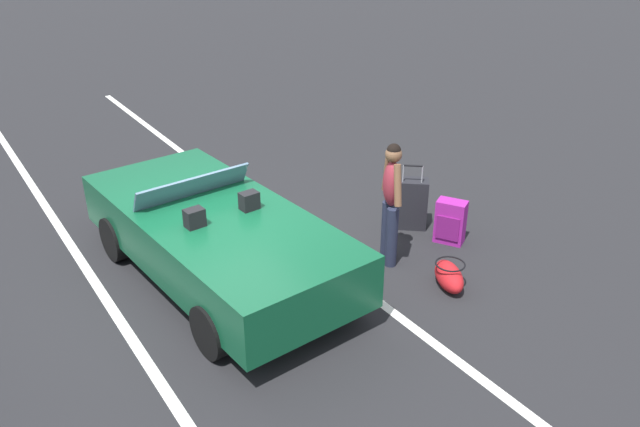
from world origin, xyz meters
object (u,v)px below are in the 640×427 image
object	(u,v)px
convertible_car	(208,231)
duffel_bag	(449,276)
suitcase_large_black	(410,203)
suitcase_medium_bright	(450,222)
traveler_person	(391,198)

from	to	relation	value
convertible_car	duffel_bag	distance (m)	3.04
suitcase_large_black	suitcase_medium_bright	world-z (taller)	suitcase_large_black
convertible_car	duffel_bag	world-z (taller)	convertible_car
suitcase_large_black	duffel_bag	xyz separation A→B (m)	(-1.51, 0.67, -0.21)
duffel_bag	suitcase_medium_bright	bearing A→B (deg)	-44.26
duffel_bag	traveler_person	distance (m)	1.21
duffel_bag	traveler_person	bearing A→B (deg)	13.86
convertible_car	traveler_person	distance (m)	2.34
convertible_car	suitcase_medium_bright	distance (m)	3.31
suitcase_medium_bright	duffel_bag	xyz separation A→B (m)	(-0.85, 0.82, -0.15)
suitcase_medium_bright	suitcase_large_black	bearing A→B (deg)	-106.80
suitcase_medium_bright	traveler_person	size ratio (longest dim) A/B	0.38
duffel_bag	traveler_person	xyz separation A→B (m)	(0.90, 0.22, 0.77)
duffel_bag	suitcase_large_black	bearing A→B (deg)	-23.87
suitcase_large_black	traveler_person	xyz separation A→B (m)	(-0.61, 0.89, 0.56)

